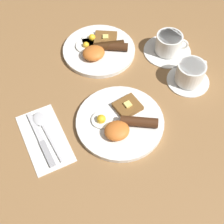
{
  "coord_description": "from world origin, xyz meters",
  "views": [
    {
      "loc": [
        -0.2,
        -0.47,
        0.79
      ],
      "look_at": [
        -0.01,
        0.03,
        0.03
      ],
      "focal_mm": 50.0,
      "sensor_mm": 36.0,
      "label": 1
    }
  ],
  "objects": [
    {
      "name": "ground_plane",
      "position": [
        0.0,
        0.0,
        0.0
      ],
      "size": [
        3.0,
        3.0,
        0.0
      ],
      "primitive_type": "plane",
      "color": "olive"
    },
    {
      "name": "teacup_near",
      "position": [
        0.27,
        0.08,
        0.04
      ],
      "size": [
        0.14,
        0.14,
        0.08
      ],
      "color": "white",
      "rests_on": "ground_plane"
    },
    {
      "name": "breakfast_plate_far",
      "position": [
        0.04,
        0.31,
        0.01
      ],
      "size": [
        0.26,
        0.26,
        0.05
      ],
      "color": "white",
      "rests_on": "ground_plane"
    },
    {
      "name": "knife",
      "position": [
        -0.24,
        0.02,
        0.01
      ],
      "size": [
        0.04,
        0.2,
        0.01
      ],
      "rotation": [
        0.0,
        0.0,
        1.7
      ],
      "color": "silver",
      "rests_on": "napkin"
    },
    {
      "name": "spoon",
      "position": [
        -0.22,
        0.08,
        0.01
      ],
      "size": [
        0.05,
        0.19,
        0.01
      ],
      "rotation": [
        0.0,
        0.0,
        1.74
      ],
      "color": "silver",
      "rests_on": "napkin"
    },
    {
      "name": "napkin",
      "position": [
        -0.22,
        0.03,
        0.0
      ],
      "size": [
        0.14,
        0.23,
        0.01
      ],
      "primitive_type": "cube",
      "rotation": [
        0.0,
        0.0,
        0.1
      ],
      "color": "white",
      "rests_on": "ground_plane"
    },
    {
      "name": "breakfast_plate_near",
      "position": [
        0.0,
        -0.0,
        0.01
      ],
      "size": [
        0.26,
        0.26,
        0.05
      ],
      "color": "white",
      "rests_on": "ground_plane"
    },
    {
      "name": "teacup_far",
      "position": [
        0.27,
        0.22,
        0.03
      ],
      "size": [
        0.17,
        0.17,
        0.07
      ],
      "color": "white",
      "rests_on": "ground_plane"
    }
  ]
}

